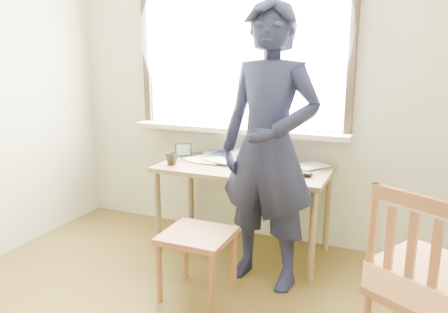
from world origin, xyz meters
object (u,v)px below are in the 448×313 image
at_px(desk, 243,175).
at_px(laptop, 264,163).
at_px(work_chair, 197,243).
at_px(mug_dark, 172,159).
at_px(side_chair, 428,282).
at_px(person, 269,148).
at_px(mug_white, 235,155).

distance_m(desk, laptop, 0.22).
xyz_separation_m(desk, work_chair, (-0.04, -0.73, -0.26)).
bearing_deg(work_chair, mug_dark, 131.62).
bearing_deg(desk, laptop, -11.30).
height_order(laptop, side_chair, side_chair).
bearing_deg(person, mug_white, 139.72).
relative_size(mug_white, work_chair, 0.26).
xyz_separation_m(desk, mug_dark, (-0.53, -0.18, 0.12)).
height_order(desk, mug_white, mug_white).
bearing_deg(laptop, desk, 168.70).
distance_m(mug_dark, person, 0.88).
distance_m(laptop, mug_white, 0.36).
bearing_deg(mug_dark, work_chair, -48.38).
xyz_separation_m(side_chair, person, (-0.97, 0.63, 0.43)).
relative_size(laptop, work_chair, 0.74).
xyz_separation_m(work_chair, side_chair, (1.32, -0.26, 0.14)).
xyz_separation_m(desk, mug_white, (-0.13, 0.15, 0.12)).
height_order(mug_dark, side_chair, side_chair).
bearing_deg(laptop, work_chair, -106.76).
bearing_deg(side_chair, work_chair, 168.97).
relative_size(laptop, mug_dark, 3.20).
xyz_separation_m(desk, person, (0.31, -0.36, 0.31)).
relative_size(mug_dark, work_chair, 0.23).
xyz_separation_m(desk, laptop, (0.17, -0.03, 0.12)).
xyz_separation_m(laptop, work_chair, (-0.21, -0.70, -0.38)).
xyz_separation_m(mug_white, person, (0.44, -0.51, 0.20)).
distance_m(desk, work_chair, 0.78).
distance_m(laptop, mug_dark, 0.72).
bearing_deg(desk, side_chair, -37.64).
bearing_deg(work_chair, person, 47.30).
height_order(desk, mug_dark, mug_dark).
relative_size(mug_dark, side_chair, 0.10).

